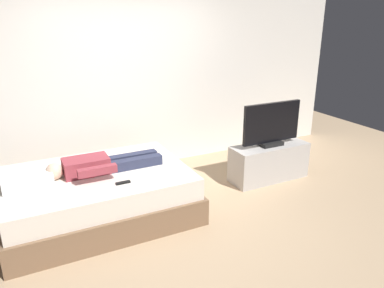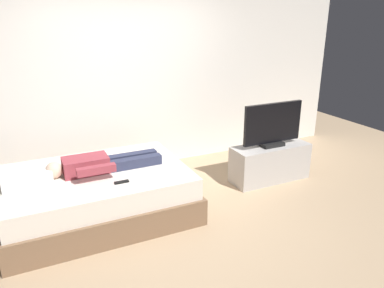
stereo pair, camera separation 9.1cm
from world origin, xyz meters
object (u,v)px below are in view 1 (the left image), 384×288
(pillow, at_px, (27,180))
(remote, at_px, (123,182))
(person, at_px, (98,165))
(tv_stand, at_px, (269,162))
(bed, at_px, (99,195))
(tv, at_px, (272,125))

(pillow, xyz_separation_m, remote, (0.88, -0.39, -0.05))
(person, height_order, tv_stand, person)
(bed, height_order, tv_stand, bed)
(bed, relative_size, person, 1.61)
(bed, height_order, tv, tv)
(pillow, height_order, tv_stand, pillow)
(tv_stand, bearing_deg, tv, 180.00)
(remote, distance_m, tv, 2.21)
(tv, bearing_deg, tv_stand, 0.00)
(bed, xyz_separation_m, pillow, (-0.70, -0.00, 0.34))
(pillow, relative_size, remote, 3.20)
(person, distance_m, tv_stand, 2.35)
(person, relative_size, tv_stand, 1.15)
(bed, relative_size, tv, 2.31)
(person, distance_m, tv, 2.33)
(pillow, xyz_separation_m, tv_stand, (3.05, -0.04, -0.35))
(tv_stand, relative_size, tv, 1.25)
(person, relative_size, tv, 1.43)
(remote, bearing_deg, person, 110.47)
(remote, relative_size, tv, 0.17)
(remote, distance_m, tv_stand, 2.22)
(bed, bearing_deg, remote, -65.14)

